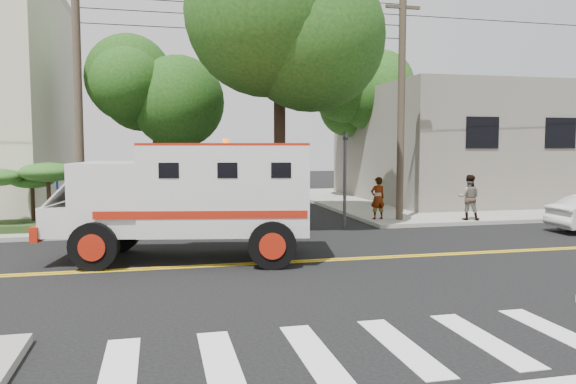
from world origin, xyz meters
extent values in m
plane|color=black|center=(0.00, 0.00, 0.00)|extent=(100.00, 100.00, 0.00)
cube|color=gray|center=(13.50, 13.50, 0.07)|extent=(17.00, 17.00, 0.15)
cube|color=slate|center=(15.00, 14.00, 3.15)|extent=(14.00, 12.00, 6.00)
cylinder|color=#382D23|center=(-5.60, 6.00, 4.50)|extent=(0.28, 0.28, 9.00)
cylinder|color=#382D23|center=(6.30, 6.20, 4.50)|extent=(0.28, 0.28, 9.00)
cylinder|color=black|center=(1.50, 6.50, 3.50)|extent=(0.44, 0.44, 7.00)
sphere|color=#113E11|center=(1.50, 6.50, 7.00)|extent=(5.32, 5.32, 5.32)
sphere|color=#113E11|center=(2.64, 5.74, 7.57)|extent=(4.56, 4.56, 4.56)
cylinder|color=black|center=(-3.00, 12.00, 2.80)|extent=(0.44, 0.44, 5.60)
sphere|color=#113E11|center=(-3.00, 12.00, 5.60)|extent=(3.92, 3.92, 3.92)
sphere|color=#113E11|center=(-2.16, 11.44, 6.02)|extent=(3.36, 3.36, 3.36)
cylinder|color=black|center=(8.50, 16.00, 2.97)|extent=(0.44, 0.44, 5.95)
sphere|color=#113E11|center=(8.50, 16.00, 5.95)|extent=(4.20, 4.20, 4.20)
sphere|color=#113E11|center=(9.40, 15.40, 6.40)|extent=(3.60, 3.60, 3.60)
cylinder|color=#3F3F42|center=(3.80, 5.60, 1.80)|extent=(0.12, 0.12, 3.60)
imported|color=#3F3F42|center=(3.80, 5.60, 3.15)|extent=(0.15, 0.18, 0.90)
cylinder|color=#3F3F42|center=(-6.20, 6.20, 1.00)|extent=(0.06, 0.06, 2.00)
cube|color=#0C33A5|center=(-6.20, 6.14, 1.80)|extent=(0.45, 0.03, 0.45)
cube|color=#1E3314|center=(-7.50, 6.80, 0.27)|extent=(3.20, 2.00, 0.24)
cylinder|color=black|center=(-7.40, 7.20, 1.07)|extent=(0.14, 0.14, 1.36)
ellipsoid|color=#204916|center=(-7.40, 7.20, 1.83)|extent=(1.55, 1.55, 0.54)
cylinder|color=black|center=(-6.70, 6.30, 1.23)|extent=(0.14, 0.14, 1.68)
ellipsoid|color=#204916|center=(-6.70, 6.30, 2.17)|extent=(1.91, 1.91, 0.66)
cube|color=silver|center=(-1.23, 0.75, 1.93)|extent=(4.70, 3.28, 2.32)
cube|color=silver|center=(-4.16, 1.29, 1.71)|extent=(2.18, 2.71, 1.88)
cube|color=black|center=(-5.01, 1.44, 2.21)|extent=(0.41, 1.86, 0.77)
cube|color=silver|center=(-5.30, 1.50, 1.16)|extent=(1.38, 2.35, 0.77)
cube|color=#9C1B0C|center=(-5.84, 1.60, 0.88)|extent=(0.63, 2.37, 0.39)
cube|color=#9C1B0C|center=(-1.23, 0.75, 3.12)|extent=(4.70, 3.28, 0.07)
cylinder|color=black|center=(-4.60, 0.11, 0.61)|extent=(1.26, 0.57, 1.21)
cylinder|color=black|center=(-4.15, 2.54, 0.61)|extent=(1.26, 0.57, 1.21)
cylinder|color=black|center=(-0.26, -0.69, 0.61)|extent=(1.26, 0.57, 1.21)
cylinder|color=black|center=(0.19, 1.74, 0.61)|extent=(1.26, 0.57, 1.21)
imported|color=gray|center=(5.50, 6.51, 0.99)|extent=(0.66, 0.47, 1.69)
imported|color=gray|center=(8.92, 5.50, 1.04)|extent=(1.09, 1.01, 1.79)
camera|label=1|loc=(-3.03, -14.32, 3.12)|focal=35.00mm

